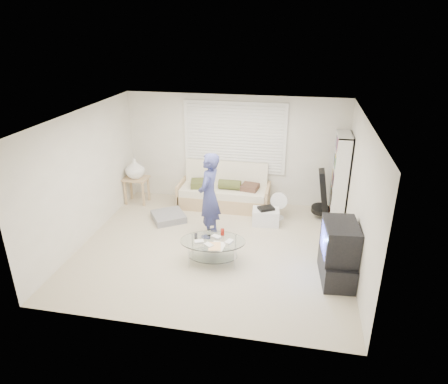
% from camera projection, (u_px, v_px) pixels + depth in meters
% --- Properties ---
extents(ground, '(5.00, 5.00, 0.00)m').
position_uv_depth(ground, '(214.00, 247.00, 7.59)').
color(ground, tan).
rests_on(ground, ground).
extents(room_shell, '(5.02, 4.52, 2.51)m').
position_uv_depth(room_shell, '(219.00, 158.00, 7.38)').
color(room_shell, beige).
rests_on(room_shell, ground).
extents(window_blinds, '(2.32, 0.08, 1.62)m').
position_uv_depth(window_blinds, '(235.00, 138.00, 8.96)').
color(window_blinds, silver).
rests_on(window_blinds, ground).
extents(futon_sofa, '(2.06, 0.83, 1.01)m').
position_uv_depth(futon_sofa, '(224.00, 193.00, 9.18)').
color(futon_sofa, tan).
rests_on(futon_sofa, ground).
extents(grey_floor_pillow, '(0.89, 0.89, 0.15)m').
position_uv_depth(grey_floor_pillow, '(168.00, 217.00, 8.62)').
color(grey_floor_pillow, slate).
rests_on(grey_floor_pillow, ground).
extents(side_table, '(0.55, 0.44, 1.09)m').
position_uv_depth(side_table, '(135.00, 170.00, 9.17)').
color(side_table, tan).
rests_on(side_table, ground).
extents(bookshelf, '(0.30, 0.79, 1.88)m').
position_uv_depth(bookshelf, '(339.00, 178.00, 8.36)').
color(bookshelf, white).
rests_on(bookshelf, ground).
extents(guitar_case, '(0.39, 0.40, 1.07)m').
position_uv_depth(guitar_case, '(323.00, 198.00, 8.54)').
color(guitar_case, black).
rests_on(guitar_case, ground).
extents(floor_fan, '(0.37, 0.25, 0.61)m').
position_uv_depth(floor_fan, '(279.00, 203.00, 8.58)').
color(floor_fan, white).
rests_on(floor_fan, ground).
extents(storage_bin, '(0.59, 0.44, 0.39)m').
position_uv_depth(storage_bin, '(266.00, 216.00, 8.40)').
color(storage_bin, white).
rests_on(storage_bin, ground).
extents(tv_unit, '(0.59, 0.98, 1.02)m').
position_uv_depth(tv_unit, '(338.00, 253.00, 6.48)').
color(tv_unit, black).
rests_on(tv_unit, ground).
extents(coffee_table, '(1.23, 0.87, 0.55)m').
position_uv_depth(coffee_table, '(213.00, 245.00, 7.00)').
color(coffee_table, silver).
rests_on(coffee_table, ground).
extents(standing_person, '(0.50, 0.68, 1.72)m').
position_uv_depth(standing_person, '(209.00, 196.00, 7.68)').
color(standing_person, navy).
rests_on(standing_person, ground).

